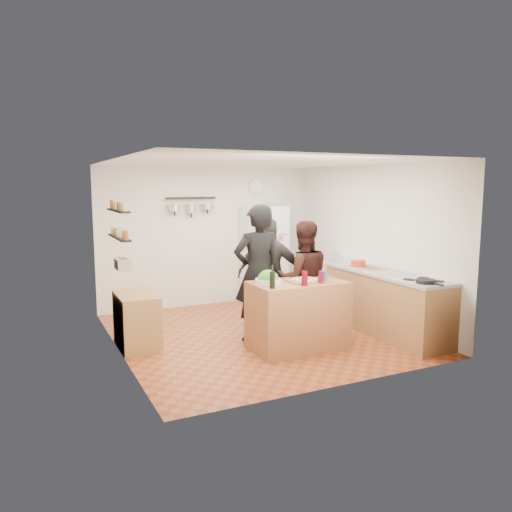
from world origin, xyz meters
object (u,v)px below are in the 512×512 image
person_center (303,279)px  person_back (270,274)px  wine_bottle (272,280)px  skillet (426,281)px  salt_canister (322,276)px  counter_run (376,300)px  red_bowl (358,263)px  wall_clock (256,186)px  salad_bowl (268,281)px  prep_island (298,315)px  side_table (137,320)px  fridge (264,255)px  person_left (258,273)px  pepper_mill (325,272)px

person_center → person_back: 0.59m
wine_bottle → skillet: 2.01m
salt_canister → counter_run: salt_canister is taller
red_bowl → wall_clock: size_ratio=0.75×
wall_clock → salad_bowl: bearing=-112.7°
prep_island → side_table: (-1.92, 1.00, -0.09)m
red_bowl → wall_clock: wall_clock is taller
person_back → wall_clock: 2.40m
person_back → counter_run: 1.65m
wine_bottle → fridge: (1.27, 2.78, -0.11)m
skillet → fridge: 3.45m
prep_island → fridge: bearing=73.3°
person_left → wall_clock: bearing=-111.8°
wine_bottle → person_back: person_back is taller
wine_bottle → counter_run: wine_bottle is taller
counter_run → wall_clock: bearing=105.9°
salad_bowl → pepper_mill: 0.87m
red_bowl → counter_run: bearing=-82.8°
person_center → fridge: 2.15m
salad_bowl → fridge: size_ratio=0.19×
person_center → side_table: bearing=2.8°
person_center → wall_clock: bearing=-83.4°
pepper_mill → person_left: 0.93m
salt_canister → skillet: size_ratio=0.56×
red_bowl → wall_clock: bearing=107.4°
skillet → wall_clock: wall_clock is taller
person_back → skillet: person_back is taller
wine_bottle → person_back: size_ratio=0.12×
person_left → side_table: (-1.60, 0.45, -0.60)m
fridge → skillet: bearing=-79.2°
wine_bottle → salt_canister: bearing=7.1°
salad_bowl → person_back: 1.08m
wine_bottle → red_bowl: (1.97, 0.87, -0.05)m
pepper_mill → skillet: size_ratio=0.74×
wine_bottle → side_table: 1.98m
salad_bowl → counter_run: (1.94, 0.21, -0.49)m
person_left → person_back: (0.43, 0.44, -0.12)m
person_back → counter_run: (1.42, -0.74, -0.39)m
skillet → pepper_mill: bearing=137.5°
pepper_mill → red_bowl: pepper_mill is taller
salt_canister → wall_clock: size_ratio=0.47×
wine_bottle → fridge: size_ratio=0.11×
salad_bowl → red_bowl: (1.89, 0.60, 0.02)m
wall_clock → person_center: bearing=-99.8°
pepper_mill → salt_canister: 0.23m
salt_canister → wall_clock: 3.26m
wine_bottle → wall_clock: 3.54m
person_center → red_bowl: (1.12, 0.20, 0.13)m
pepper_mill → person_back: bearing=110.6°
prep_island → counter_run: size_ratio=0.48×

